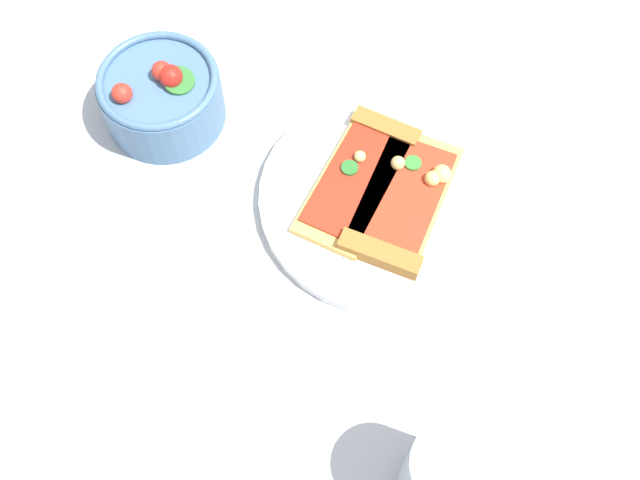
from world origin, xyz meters
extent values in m
plane|color=#B2B7BC|center=(0.00, 0.00, 0.00)|extent=(2.40, 2.40, 0.00)
cylinder|color=white|center=(0.03, 0.01, 0.01)|extent=(0.25, 0.25, 0.01)
cube|color=#E5B256|center=(0.05, 0.00, 0.02)|extent=(0.17, 0.16, 0.01)
cube|color=#A36B2D|center=(-0.01, -0.05, 0.02)|extent=(0.07, 0.08, 0.02)
cube|color=red|center=(0.05, 0.00, 0.02)|extent=(0.15, 0.14, 0.00)
sphere|color=#EAD172|center=(0.06, 0.03, 0.03)|extent=(0.01, 0.01, 0.01)
sphere|color=#EAD172|center=(0.08, 0.00, 0.03)|extent=(0.02, 0.02, 0.02)
cylinder|color=#388433|center=(0.07, 0.03, 0.03)|extent=(0.02, 0.02, 0.00)
sphere|color=#EAD172|center=(0.09, 0.00, 0.03)|extent=(0.02, 0.02, 0.02)
cube|color=#E5B256|center=(0.02, 0.04, 0.02)|extent=(0.17, 0.15, 0.01)
cube|color=#A36B2D|center=(0.07, 0.08, 0.02)|extent=(0.06, 0.07, 0.01)
cube|color=#B22D19|center=(0.02, 0.04, 0.02)|extent=(0.15, 0.13, 0.00)
cylinder|color=#2D722D|center=(0.01, 0.05, 0.03)|extent=(0.02, 0.02, 0.00)
sphere|color=#F2D87F|center=(0.03, 0.06, 0.03)|extent=(0.01, 0.01, 0.01)
cylinder|color=#4C7299|center=(-0.12, 0.21, 0.03)|extent=(0.13, 0.13, 0.06)
torus|color=#4C7299|center=(-0.12, 0.21, 0.06)|extent=(0.12, 0.12, 0.01)
sphere|color=red|center=(-0.16, 0.21, 0.07)|extent=(0.02, 0.02, 0.02)
sphere|color=red|center=(-0.11, 0.22, 0.07)|extent=(0.02, 0.02, 0.02)
sphere|color=red|center=(-0.11, 0.21, 0.07)|extent=(0.02, 0.02, 0.02)
cylinder|color=#2D722D|center=(-0.10, 0.20, 0.06)|extent=(0.04, 0.04, 0.01)
cylinder|color=silver|center=(-0.07, -0.25, 0.06)|extent=(0.07, 0.07, 0.11)
camera|label=1|loc=(-0.20, -0.30, 0.69)|focal=43.11mm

